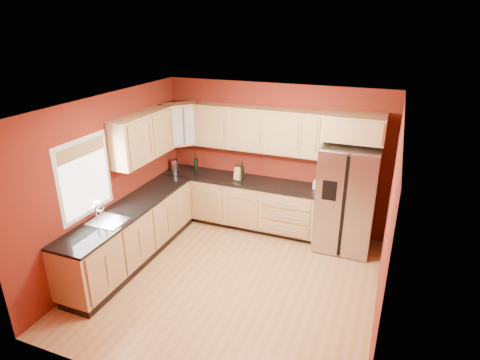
# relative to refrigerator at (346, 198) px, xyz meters

# --- Properties ---
(floor) EXTENTS (4.00, 4.00, 0.00)m
(floor) POSITION_rel_refrigerator_xyz_m (-1.35, -1.62, -0.89)
(floor) COLOR #AB8142
(floor) RESTS_ON ground
(ceiling) EXTENTS (4.00, 4.00, 0.00)m
(ceiling) POSITION_rel_refrigerator_xyz_m (-1.35, -1.62, 1.71)
(ceiling) COLOR white
(ceiling) RESTS_ON wall_back
(wall_back) EXTENTS (4.00, 0.04, 2.60)m
(wall_back) POSITION_rel_refrigerator_xyz_m (-1.35, 0.38, 0.41)
(wall_back) COLOR maroon
(wall_back) RESTS_ON floor
(wall_front) EXTENTS (4.00, 0.04, 2.60)m
(wall_front) POSITION_rel_refrigerator_xyz_m (-1.35, -3.62, 0.41)
(wall_front) COLOR maroon
(wall_front) RESTS_ON floor
(wall_left) EXTENTS (0.04, 4.00, 2.60)m
(wall_left) POSITION_rel_refrigerator_xyz_m (-3.35, -1.62, 0.41)
(wall_left) COLOR maroon
(wall_left) RESTS_ON floor
(wall_right) EXTENTS (0.04, 4.00, 2.60)m
(wall_right) POSITION_rel_refrigerator_xyz_m (0.65, -1.62, 0.41)
(wall_right) COLOR maroon
(wall_right) RESTS_ON floor
(base_cabinets_back) EXTENTS (2.90, 0.60, 0.88)m
(base_cabinets_back) POSITION_rel_refrigerator_xyz_m (-1.90, 0.07, -0.45)
(base_cabinets_back) COLOR tan
(base_cabinets_back) RESTS_ON floor
(base_cabinets_left) EXTENTS (0.60, 2.80, 0.88)m
(base_cabinets_left) POSITION_rel_refrigerator_xyz_m (-3.05, -1.62, -0.45)
(base_cabinets_left) COLOR tan
(base_cabinets_left) RESTS_ON floor
(countertop_back) EXTENTS (2.90, 0.62, 0.04)m
(countertop_back) POSITION_rel_refrigerator_xyz_m (-1.90, 0.06, 0.01)
(countertop_back) COLOR black
(countertop_back) RESTS_ON base_cabinets_back
(countertop_left) EXTENTS (0.62, 2.80, 0.04)m
(countertop_left) POSITION_rel_refrigerator_xyz_m (-3.04, -1.62, 0.01)
(countertop_left) COLOR black
(countertop_left) RESTS_ON base_cabinets_left
(upper_cabinets_back) EXTENTS (2.30, 0.33, 0.75)m
(upper_cabinets_back) POSITION_rel_refrigerator_xyz_m (-1.60, 0.21, 0.94)
(upper_cabinets_back) COLOR tan
(upper_cabinets_back) RESTS_ON wall_back
(upper_cabinets_left) EXTENTS (0.33, 1.35, 0.75)m
(upper_cabinets_left) POSITION_rel_refrigerator_xyz_m (-3.19, -0.90, 0.94)
(upper_cabinets_left) COLOR tan
(upper_cabinets_left) RESTS_ON wall_left
(corner_upper_cabinet) EXTENTS (0.67, 0.67, 0.75)m
(corner_upper_cabinet) POSITION_rel_refrigerator_xyz_m (-3.02, 0.04, 0.94)
(corner_upper_cabinet) COLOR tan
(corner_upper_cabinet) RESTS_ON wall_back
(over_fridge_cabinet) EXTENTS (0.92, 0.60, 0.40)m
(over_fridge_cabinet) POSITION_rel_refrigerator_xyz_m (0.00, 0.07, 1.16)
(over_fridge_cabinet) COLOR tan
(over_fridge_cabinet) RESTS_ON wall_back
(refrigerator) EXTENTS (0.90, 0.75, 1.78)m
(refrigerator) POSITION_rel_refrigerator_xyz_m (0.00, 0.00, 0.00)
(refrigerator) COLOR #BCBCC1
(refrigerator) RESTS_ON floor
(window) EXTENTS (0.03, 0.90, 1.00)m
(window) POSITION_rel_refrigerator_xyz_m (-3.33, -2.12, 0.66)
(window) COLOR white
(window) RESTS_ON wall_left
(sink_faucet) EXTENTS (0.50, 0.42, 0.30)m
(sink_faucet) POSITION_rel_refrigerator_xyz_m (-3.04, -2.12, 0.18)
(sink_faucet) COLOR white
(sink_faucet) RESTS_ON countertop_left
(canister_left) EXTENTS (0.17, 0.17, 0.21)m
(canister_left) POSITION_rel_refrigerator_xyz_m (-3.20, 0.03, 0.14)
(canister_left) COLOR #BCBCC1
(canister_left) RESTS_ON countertop_back
(canister_right) EXTENTS (0.17, 0.17, 0.21)m
(canister_right) POSITION_rel_refrigerator_xyz_m (-3.20, 0.04, 0.14)
(canister_right) COLOR #BCBCC1
(canister_right) RESTS_ON countertop_back
(wine_bottle_a) EXTENTS (0.09, 0.09, 0.34)m
(wine_bottle_a) POSITION_rel_refrigerator_xyz_m (-1.83, 0.04, 0.20)
(wine_bottle_a) COLOR black
(wine_bottle_a) RESTS_ON countertop_back
(wine_bottle_b) EXTENTS (0.08, 0.08, 0.35)m
(wine_bottle_b) POSITION_rel_refrigerator_xyz_m (-2.79, 0.12, 0.20)
(wine_bottle_b) COLOR black
(wine_bottle_b) RESTS_ON countertop_back
(knife_block) EXTENTS (0.14, 0.13, 0.24)m
(knife_block) POSITION_rel_refrigerator_xyz_m (-1.90, 0.03, 0.15)
(knife_block) COLOR tan
(knife_block) RESTS_ON countertop_back
(soap_dispenser) EXTENTS (0.07, 0.07, 0.17)m
(soap_dispenser) POSITION_rel_refrigerator_xyz_m (-0.55, 0.10, 0.12)
(soap_dispenser) COLOR white
(soap_dispenser) RESTS_ON countertop_back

